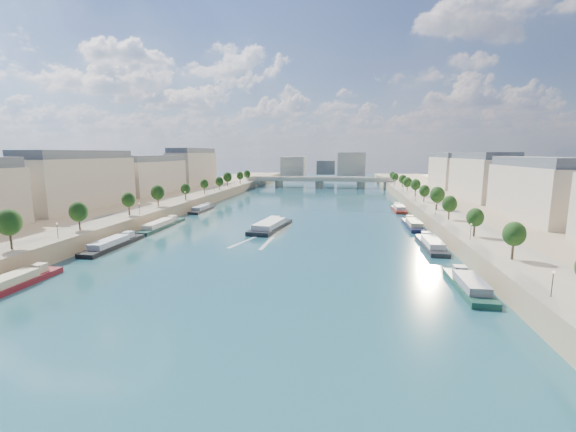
% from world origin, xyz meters
% --- Properties ---
extents(ground, '(700.00, 700.00, 0.00)m').
position_xyz_m(ground, '(0.00, 100.00, 0.00)').
color(ground, '#0D2A3A').
rests_on(ground, ground).
extents(quay_left, '(44.00, 520.00, 5.00)m').
position_xyz_m(quay_left, '(-72.00, 100.00, 2.50)').
color(quay_left, '#9E8460').
rests_on(quay_left, ground).
extents(quay_right, '(44.00, 520.00, 5.00)m').
position_xyz_m(quay_right, '(72.00, 100.00, 2.50)').
color(quay_right, '#9E8460').
rests_on(quay_right, ground).
extents(pave_left, '(14.00, 520.00, 0.10)m').
position_xyz_m(pave_left, '(-57.00, 100.00, 5.05)').
color(pave_left, gray).
rests_on(pave_left, quay_left).
extents(pave_right, '(14.00, 520.00, 0.10)m').
position_xyz_m(pave_right, '(57.00, 100.00, 5.05)').
color(pave_right, gray).
rests_on(pave_right, quay_right).
extents(trees_left, '(4.80, 268.80, 8.26)m').
position_xyz_m(trees_left, '(-55.00, 102.00, 10.48)').
color(trees_left, '#382B1E').
rests_on(trees_left, ground).
extents(trees_right, '(4.80, 268.80, 8.26)m').
position_xyz_m(trees_right, '(55.00, 110.00, 10.48)').
color(trees_right, '#382B1E').
rests_on(trees_right, ground).
extents(lamps_left, '(0.36, 200.36, 4.28)m').
position_xyz_m(lamps_left, '(-52.50, 90.00, 7.78)').
color(lamps_left, black).
rests_on(lamps_left, ground).
extents(lamps_right, '(0.36, 200.36, 4.28)m').
position_xyz_m(lamps_right, '(52.50, 105.00, 7.78)').
color(lamps_right, black).
rests_on(lamps_right, ground).
extents(buildings_left, '(16.00, 226.00, 23.20)m').
position_xyz_m(buildings_left, '(-85.00, 112.00, 16.45)').
color(buildings_left, '#C2AF95').
rests_on(buildings_left, ground).
extents(buildings_right, '(16.00, 226.00, 23.20)m').
position_xyz_m(buildings_right, '(85.00, 112.00, 16.45)').
color(buildings_right, '#C2AF95').
rests_on(buildings_right, ground).
extents(skyline, '(79.00, 42.00, 22.00)m').
position_xyz_m(skyline, '(3.19, 319.52, 14.66)').
color(skyline, '#C2AF95').
rests_on(skyline, ground).
extents(bridge, '(112.00, 12.00, 8.15)m').
position_xyz_m(bridge, '(0.00, 243.38, 5.08)').
color(bridge, '#C1B79E').
rests_on(bridge, ground).
extents(tour_barge, '(11.85, 28.69, 3.79)m').
position_xyz_m(tour_barge, '(-5.69, 75.57, 1.05)').
color(tour_barge, black).
rests_on(tour_barge, ground).
extents(wake, '(11.27, 26.02, 0.04)m').
position_xyz_m(wake, '(-5.69, 58.97, 0.02)').
color(wake, silver).
rests_on(wake, ground).
extents(moored_barges_left, '(5.00, 124.51, 3.60)m').
position_xyz_m(moored_barges_left, '(-45.50, 60.51, 0.84)').
color(moored_barges_left, maroon).
rests_on(moored_barges_left, ground).
extents(moored_barges_right, '(5.00, 127.34, 3.60)m').
position_xyz_m(moored_barges_right, '(45.50, 73.01, 0.84)').
color(moored_barges_right, '#194032').
rests_on(moored_barges_right, ground).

